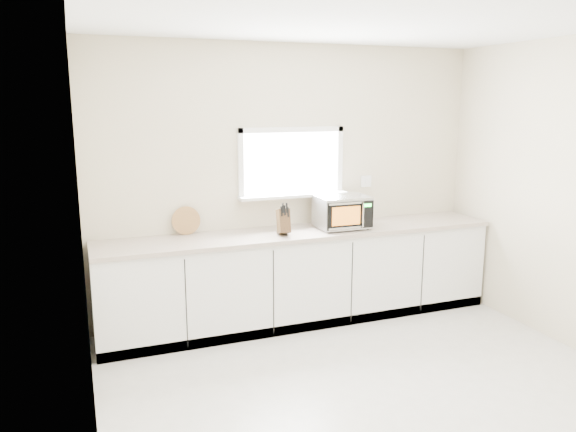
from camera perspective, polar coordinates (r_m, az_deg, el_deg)
name	(u,v)px	position (r m, az deg, el deg)	size (l,w,h in m)	color
ground	(390,404)	(4.35, 10.33, -18.24)	(4.00, 4.00, 0.00)	beige
back_wall	(291,181)	(5.63, 0.29, 3.56)	(4.00, 0.17, 2.70)	beige
cabinets	(302,278)	(5.57, 1.39, -6.30)	(3.92, 0.60, 0.88)	white
countertop	(302,233)	(5.43, 1.45, -1.71)	(3.92, 0.64, 0.04)	#B3A794
microwave	(342,211)	(5.53, 5.55, 0.46)	(0.51, 0.43, 0.32)	black
knife_block	(283,221)	(5.24, -0.46, -0.49)	(0.13, 0.23, 0.31)	#4D361B
cutting_board	(186,221)	(5.34, -10.32, -0.45)	(0.27, 0.27, 0.02)	olive
coffee_grinder	(345,215)	(5.67, 5.84, 0.15)	(0.14, 0.14, 0.22)	#B4B7BC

